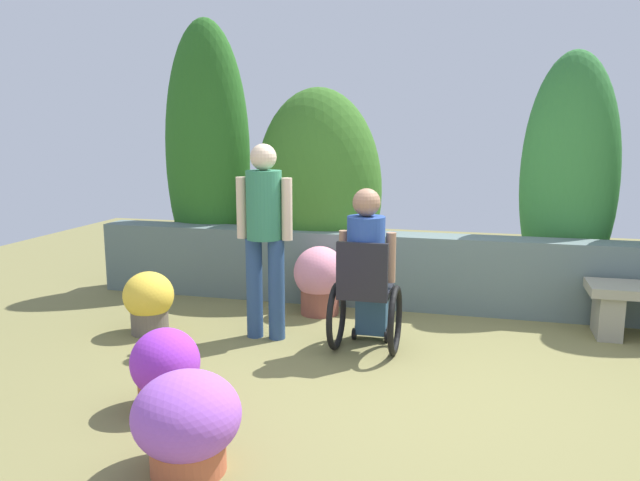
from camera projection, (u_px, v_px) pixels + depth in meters
The scene contains 9 objects.
ground_plane at pixel (419, 382), 4.42m from camera, with size 13.53×13.53×0.00m, color olive.
stone_retaining_wall at pixel (438, 273), 6.14m from camera, with size 7.29×0.36×0.75m, color slate.
hedge_backdrop at pixel (468, 172), 6.38m from camera, with size 6.45×1.11×2.98m.
person_in_wheelchair at pixel (367, 276), 4.96m from camera, with size 0.53×0.66×1.33m.
person_standing_companion at pixel (264, 228), 5.19m from camera, with size 0.49×0.30×1.66m.
flower_pot_purple_near at pixel (320, 279), 5.99m from camera, with size 0.51×0.51×0.67m.
flower_pot_terracotta_by_wall at pixel (149, 301), 5.43m from camera, with size 0.44×0.44×0.55m.
flower_pot_red_accent at pixel (187, 422), 3.22m from camera, with size 0.57×0.57×0.55m.
flower_pot_small_foreground at pixel (166, 370), 3.97m from camera, with size 0.45×0.45×0.53m.
Camera 1 is at (0.37, -4.21, 1.78)m, focal length 34.68 mm.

